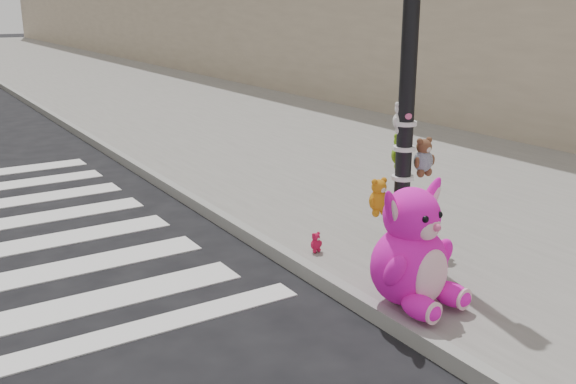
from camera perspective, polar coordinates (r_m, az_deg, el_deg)
sidewalk_near at (r=14.67m, az=-4.70°, el=6.56°), size 7.00×80.00×0.14m
curb_edge at (r=13.46m, az=-17.86°, el=4.93°), size 0.12×80.00×0.15m
signal_pole at (r=6.37m, az=10.54°, el=9.13°), size 0.69×0.49×4.00m
pink_bunny at (r=5.39m, az=11.01°, el=-5.55°), size 0.76×0.85×1.07m
red_teddy at (r=6.50m, az=2.49°, el=-4.49°), size 0.16×0.12×0.21m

